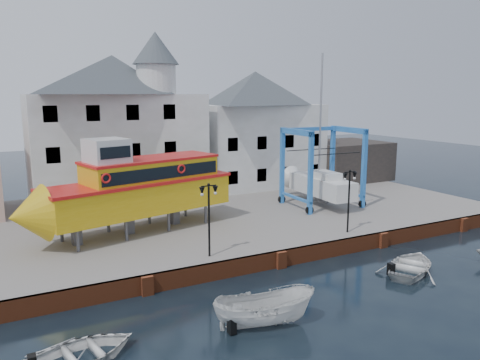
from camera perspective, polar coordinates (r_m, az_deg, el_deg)
name	(u,v)px	position (r m, az deg, el deg)	size (l,w,h in m)	color
ground	(280,268)	(27.94, 4.96, -10.60)	(140.00, 140.00, 0.00)	black
hardstanding	(205,217)	(37.06, -4.26, -4.46)	(44.00, 22.00, 1.00)	slate
quay_wall	(280,259)	(27.85, 4.86, -9.57)	(44.00, 0.47, 1.00)	maroon
building_white_main	(117,126)	(41.43, -14.77, 6.40)	(14.00, 8.30, 14.00)	beige
building_white_right	(255,129)	(47.13, 1.83, 6.28)	(12.00, 8.00, 11.20)	beige
shed_dark	(345,160)	(51.61, 12.63, 2.37)	(8.00, 7.00, 4.00)	black
lamp_post_left	(209,201)	(25.91, -3.82, -2.61)	(1.12, 0.32, 4.20)	black
lamp_post_right	(349,185)	(31.22, 13.19, -0.62)	(1.12, 0.32, 4.20)	black
tour_boat	(129,189)	(31.02, -13.44, -1.08)	(14.89, 6.80, 6.31)	#59595E
travel_lift	(317,179)	(39.28, 9.32, 0.08)	(5.86, 8.14, 12.19)	#2151A8
motorboat_a	(264,326)	(21.52, 2.99, -17.31)	(1.72, 4.58, 1.77)	silver
motorboat_b	(411,271)	(29.06, 20.14, -10.38)	(3.28, 4.59, 0.95)	silver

